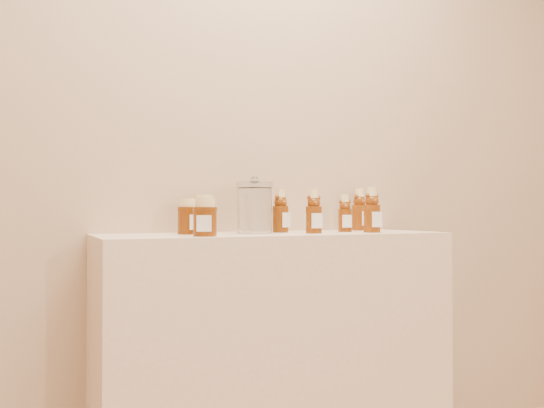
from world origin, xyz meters
name	(u,v)px	position (x,y,z in m)	size (l,w,h in m)	color
wall_back	(254,113)	(0.00, 1.75, 1.35)	(3.50, 0.02, 2.70)	tan
display_table	(277,365)	(0.00, 1.55, 0.45)	(1.20, 0.40, 0.90)	beige
bear_bottle_back_left	(280,208)	(0.04, 1.61, 0.99)	(0.06, 0.06, 0.18)	#572406
bear_bottle_back_mid	(345,211)	(0.28, 1.56, 0.98)	(0.05, 0.05, 0.16)	#572406
bear_bottle_back_right	(360,207)	(0.43, 1.68, 0.99)	(0.06, 0.06, 0.19)	#572406
bear_bottle_front_left	(314,208)	(0.11, 1.49, 0.99)	(0.06, 0.06, 0.17)	#572406
bear_bottle_front_right	(372,207)	(0.34, 1.47, 0.99)	(0.06, 0.06, 0.18)	#572406
honey_jar_left	(189,216)	(-0.30, 1.60, 0.96)	(0.07, 0.07, 0.12)	#572406
honey_jar_back	(203,214)	(-0.23, 1.66, 0.97)	(0.08, 0.08, 0.13)	#572406
honey_jar_front	(205,217)	(-0.30, 1.43, 0.96)	(0.07, 0.07, 0.12)	#572406
glass_canister	(255,206)	(-0.08, 1.56, 1.00)	(0.12, 0.12, 0.19)	white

